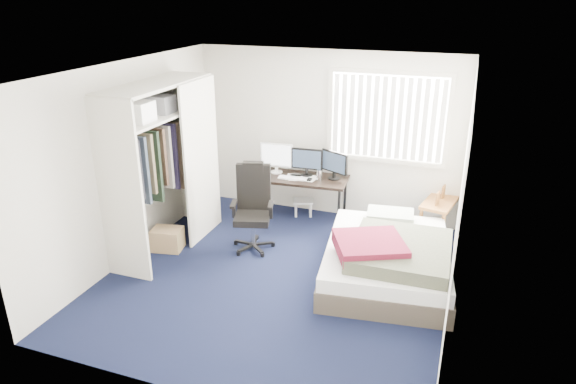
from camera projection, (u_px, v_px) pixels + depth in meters
The scene contains 10 objects.
ground at pixel (277, 276), 6.31m from camera, with size 4.20×4.20×0.00m, color black.
room_shell at pixel (276, 159), 5.75m from camera, with size 4.20×4.20×4.20m.
window_assembly at pixel (387, 118), 7.22m from camera, with size 1.72×0.09×1.32m.
closet at pixel (162, 151), 6.56m from camera, with size 0.64×1.84×2.22m.
desk at pixel (303, 174), 7.66m from camera, with size 1.40×0.72×1.13m.
office_chair at pixel (253, 216), 6.89m from camera, with size 0.68×0.68×1.17m.
footstool at pixel (303, 204), 7.94m from camera, with size 0.37×0.33×0.25m.
nightstand at pixel (440, 205), 7.21m from camera, with size 0.53×0.83×0.71m.
bed at pixel (388, 258), 6.17m from camera, with size 1.70×2.12×0.65m.
pine_box at pixel (167, 239), 6.91m from camera, with size 0.40×0.30×0.30m, color #9F894F.
Camera 1 is at (1.96, -5.11, 3.30)m, focal length 32.00 mm.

